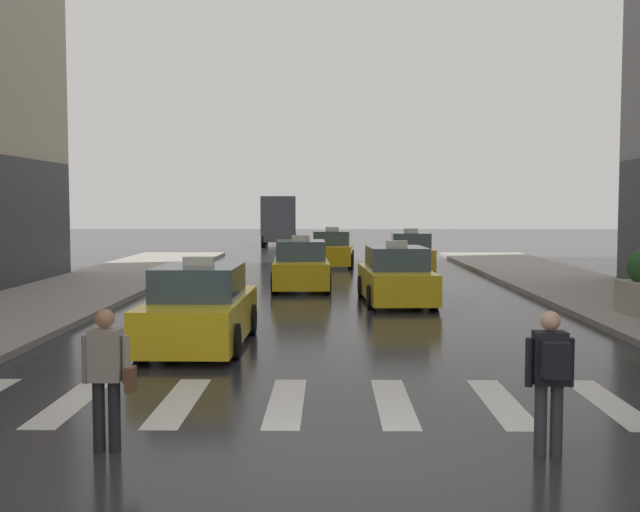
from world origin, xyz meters
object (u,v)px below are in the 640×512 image
Objects in this scene: pedestrian_with_backpack at (550,372)px; pedestrian_with_handbag at (107,371)px; taxi_fifth at (332,250)px; taxi_lead at (200,310)px; taxi_fourth at (411,253)px; box_truck at (279,219)px; taxi_second at (396,278)px; taxi_third at (301,267)px.

pedestrian_with_backpack is 5.02m from pedestrian_with_handbag.
taxi_fifth is at bearing 84.23° from pedestrian_with_handbag.
taxi_lead is 2.76× the size of pedestrian_with_handbag.
taxi_lead is 8.43m from pedestrian_with_backpack.
taxi_lead is at bearing 90.43° from pedestrian_with_handbag.
taxi_fourth is 19.55m from box_truck.
pedestrian_with_backpack is (0.54, -13.57, 0.25)m from taxi_second.
taxi_third is at bearing -84.62° from box_truck.
taxi_third is 0.60× the size of box_truck.
taxi_second is at bearing 92.30° from pedestrian_with_backpack.
taxi_second and taxi_third have the same top height.
taxi_fifth is (2.74, 20.01, 0.00)m from taxi_lead.
taxi_fourth is 2.79× the size of pedestrian_with_handbag.
taxi_fourth is (4.48, 7.29, 0.00)m from taxi_third.
taxi_third is 2.79× the size of pedestrian_with_backpack.
box_truck reaches higher than taxi_fourth.
box_truck is (-6.88, 18.26, 1.13)m from taxi_fourth.
pedestrian_with_backpack is 1.00× the size of pedestrian_with_handbag.
taxi_second is at bearing -52.26° from taxi_third.
taxi_fifth is at bearing 147.56° from taxi_fourth.
taxi_third is at bearing 81.22° from taxi_lead.
box_truck is at bearing 100.26° from taxi_second.
taxi_third is 9.50m from taxi_fifth.
taxi_lead is at bearing -108.89° from taxi_fourth.
taxi_lead is 0.99× the size of taxi_fourth.
taxi_second and taxi_fourth have the same top height.
box_truck reaches higher than taxi_third.
box_truck reaches higher than taxi_second.
taxi_third is (1.63, 10.57, 0.00)m from taxi_lead.
taxi_lead is 0.99× the size of taxi_fifth.
pedestrian_with_handbag is at bearing -108.43° from taxi_second.
taxi_third is at bearing -96.67° from taxi_fifth.
box_truck is at bearing 95.38° from taxi_third.
box_truck is (-0.77, 36.12, 1.13)m from taxi_lead.
pedestrian_with_backpack is at bearing -87.70° from taxi_second.
taxi_second is 11.14m from taxi_fourth.
pedestrian_with_handbag is (0.05, -6.59, 0.21)m from taxi_lead.
taxi_fifth reaches higher than pedestrian_with_handbag.
taxi_lead is 8.20m from taxi_second.
taxi_fifth is 2.80× the size of pedestrian_with_handbag.
taxi_fourth is 2.79× the size of pedestrian_with_backpack.
taxi_third is at bearing 127.74° from taxi_second.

